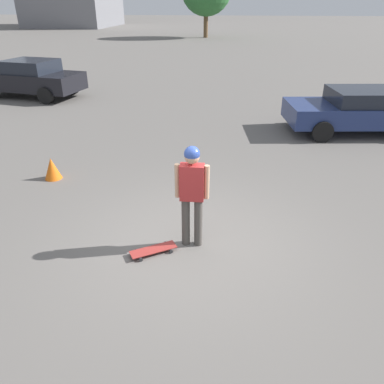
{
  "coord_description": "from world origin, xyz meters",
  "views": [
    {
      "loc": [
        -5.23,
        -0.62,
        3.69
      ],
      "look_at": [
        0.0,
        0.0,
        0.99
      ],
      "focal_mm": 35.0,
      "sensor_mm": 36.0,
      "label": 1
    }
  ],
  "objects_px": {
    "car_parked_far": "(31,78)",
    "traffic_cone": "(52,168)",
    "person": "(192,188)",
    "skateboard": "(153,250)",
    "car_parked_near": "(358,110)"
  },
  "relations": [
    {
      "from": "traffic_cone",
      "to": "car_parked_near",
      "type": "bearing_deg",
      "value": -60.47
    },
    {
      "from": "car_parked_near",
      "to": "traffic_cone",
      "type": "bearing_deg",
      "value": 22.16
    },
    {
      "from": "skateboard",
      "to": "car_parked_near",
      "type": "xyz_separation_m",
      "value": [
        7.02,
        -4.95,
        0.63
      ]
    },
    {
      "from": "person",
      "to": "skateboard",
      "type": "bearing_deg",
      "value": -151.57
    },
    {
      "from": "skateboard",
      "to": "traffic_cone",
      "type": "height_order",
      "value": "traffic_cone"
    },
    {
      "from": "skateboard",
      "to": "car_parked_near",
      "type": "bearing_deg",
      "value": -156.92
    },
    {
      "from": "car_parked_far",
      "to": "traffic_cone",
      "type": "bearing_deg",
      "value": 130.59
    },
    {
      "from": "person",
      "to": "traffic_cone",
      "type": "bearing_deg",
      "value": 146.45
    },
    {
      "from": "person",
      "to": "traffic_cone",
      "type": "relative_size",
      "value": 3.5
    },
    {
      "from": "person",
      "to": "car_parked_far",
      "type": "relative_size",
      "value": 0.38
    },
    {
      "from": "skateboard",
      "to": "car_parked_far",
      "type": "relative_size",
      "value": 0.17
    },
    {
      "from": "car_parked_near",
      "to": "traffic_cone",
      "type": "xyz_separation_m",
      "value": [
        -4.45,
        7.86,
        -0.44
      ]
    },
    {
      "from": "skateboard",
      "to": "car_parked_far",
      "type": "xyz_separation_m",
      "value": [
        10.39,
        7.46,
        0.72
      ]
    },
    {
      "from": "skateboard",
      "to": "traffic_cone",
      "type": "bearing_deg",
      "value": -73.09
    },
    {
      "from": "car_parked_near",
      "to": "car_parked_far",
      "type": "height_order",
      "value": "car_parked_far"
    }
  ]
}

